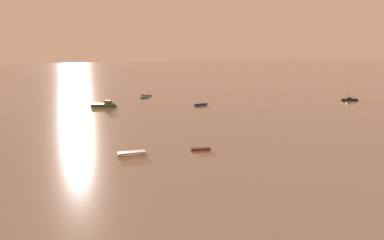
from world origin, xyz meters
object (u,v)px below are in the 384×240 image
motorboat_moored_0 (107,106)px  rowboat_moored_5 (146,95)px  rowboat_moored_1 (132,154)px  rowboat_moored_2 (201,149)px  rowboat_moored_0 (201,105)px  sailboat_moored_0 (350,100)px  rowboat_moored_6 (144,98)px

motorboat_moored_0 → rowboat_moored_5: bearing=80.7°
rowboat_moored_1 → rowboat_moored_2: 9.86m
rowboat_moored_0 → rowboat_moored_5: bearing=-95.8°
rowboat_moored_5 → rowboat_moored_2: bearing=121.7°
rowboat_moored_1 → rowboat_moored_5: (36.78, 64.53, -0.02)m
sailboat_moored_0 → rowboat_moored_1: bearing=46.8°
rowboat_moored_2 → rowboat_moored_6: bearing=-86.9°
rowboat_moored_2 → rowboat_moored_6: 67.05m
motorboat_moored_0 → rowboat_moored_1: 50.29m
rowboat_moored_2 → rowboat_moored_0: bearing=-101.0°
rowboat_moored_0 → rowboat_moored_6: 23.08m
motorboat_moored_0 → rowboat_moored_2: 50.96m
rowboat_moored_5 → rowboat_moored_6: size_ratio=1.06×
rowboat_moored_1 → rowboat_moored_6: rowboat_moored_1 is taller
rowboat_moored_5 → rowboat_moored_6: rowboat_moored_5 is taller
motorboat_moored_0 → rowboat_moored_0: bearing=13.5°
rowboat_moored_0 → rowboat_moored_1: size_ratio=1.03×
rowboat_moored_1 → rowboat_moored_5: 74.27m
sailboat_moored_0 → rowboat_moored_2: sailboat_moored_0 is taller
motorboat_moored_0 → rowboat_moored_1: bearing=-69.0°
rowboat_moored_2 → rowboat_moored_5: bearing=-87.8°
rowboat_moored_0 → rowboat_moored_1: bearing=37.0°
sailboat_moored_0 → rowboat_moored_6: 57.93m
motorboat_moored_0 → rowboat_moored_6: size_ratio=1.85×
rowboat_moored_2 → rowboat_moored_5: 72.86m
rowboat_moored_0 → rowboat_moored_5: rowboat_moored_0 is taller
rowboat_moored_0 → sailboat_moored_0: sailboat_moored_0 is taller
rowboat_moored_0 → rowboat_moored_1: rowboat_moored_0 is taller
rowboat_moored_0 → rowboat_moored_5: 27.70m
motorboat_moored_0 → rowboat_moored_1: size_ratio=1.47×
rowboat_moored_2 → sailboat_moored_0: bearing=-135.7°
sailboat_moored_0 → rowboat_moored_5: 58.96m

